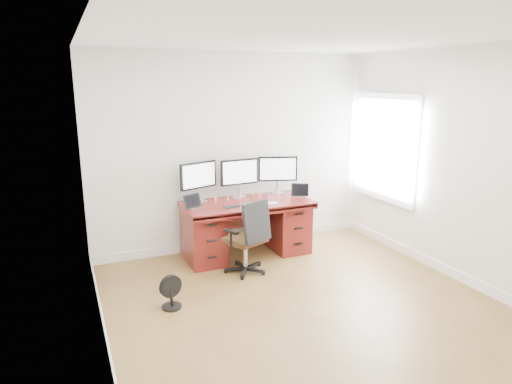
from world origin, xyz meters
name	(u,v)px	position (x,y,z in m)	size (l,w,h in m)	color
ground	(315,315)	(0.00, 0.00, 0.00)	(4.50, 4.50, 0.00)	brown
back_wall	(235,152)	(0.00, 2.25, 1.35)	(4.00, 0.10, 2.70)	silver
right_wall	(466,168)	(2.00, 0.11, 1.35)	(0.10, 4.50, 2.70)	silver
desk	(246,226)	(0.00, 1.83, 0.40)	(1.70, 0.80, 0.75)	#5A1512
office_chair	(248,249)	(-0.22, 1.25, 0.31)	(0.65, 0.65, 0.93)	black
floor_fan	(171,293)	(-1.29, 0.72, 0.17)	(0.25, 0.21, 0.36)	black
monitor_left	(198,177)	(-0.58, 2.07, 1.09)	(0.53, 0.21, 0.53)	silver
monitor_center	(240,173)	(0.00, 2.07, 1.09)	(0.55, 0.15, 0.53)	silver
monitor_right	(278,170)	(0.58, 2.07, 1.09)	(0.53, 0.21, 0.53)	silver
tablet_left	(193,202)	(-0.75, 1.75, 0.84)	(0.25, 0.14, 0.19)	silver
tablet_right	(300,191)	(0.77, 1.75, 0.84)	(0.24, 0.17, 0.19)	silver
keyboard	(255,205)	(0.01, 1.57, 0.76)	(0.30, 0.13, 0.01)	white
trackpad	(273,203)	(0.28, 1.59, 0.76)	(0.13, 0.13, 0.01)	#B9BCC1
drawing_tablet	(231,207)	(-0.28, 1.64, 0.76)	(0.19, 0.12, 0.01)	black
phone	(248,203)	(-0.01, 1.74, 0.76)	(0.14, 0.07, 0.01)	black
figurine_yellow	(216,199)	(-0.39, 1.95, 0.79)	(0.03, 0.03, 0.08)	#E6A85C
figurine_orange	(228,198)	(-0.22, 1.95, 0.79)	(0.03, 0.03, 0.08)	#FF7443
figurine_purple	(235,197)	(-0.12, 1.95, 0.79)	(0.03, 0.03, 0.08)	#8F58D5
figurine_brown	(252,195)	(0.13, 1.95, 0.79)	(0.03, 0.03, 0.08)	brown
figurine_pink	(260,194)	(0.25, 1.95, 0.79)	(0.03, 0.03, 0.08)	pink
figurine_blue	(268,194)	(0.38, 1.95, 0.79)	(0.03, 0.03, 0.08)	#5DA4E2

